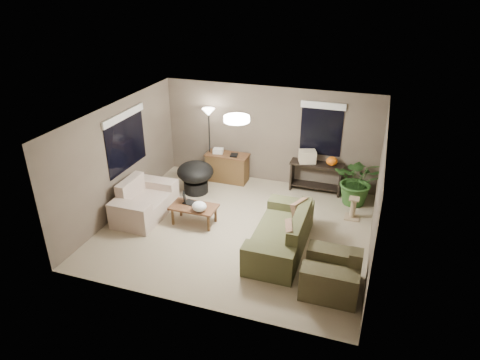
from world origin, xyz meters
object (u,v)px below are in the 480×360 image
(main_sofa, at_px, (282,236))
(armchair, at_px, (332,274))
(cat_scratching_post, at_px, (353,209))
(papasan_chair, at_px, (195,175))
(floor_lamp, at_px, (209,121))
(console_table, at_px, (316,175))
(houseplant, at_px, (357,186))
(desk, at_px, (227,167))
(coffee_table, at_px, (194,209))
(loveseat, at_px, (144,203))

(main_sofa, xyz_separation_m, armchair, (1.09, -0.89, 0.00))
(main_sofa, distance_m, cat_scratching_post, 2.05)
(papasan_chair, distance_m, floor_lamp, 1.42)
(console_table, height_order, houseplant, houseplant)
(desk, distance_m, houseplant, 3.32)
(console_table, distance_m, houseplant, 1.08)
(houseplant, bearing_deg, main_sofa, -117.25)
(coffee_table, xyz_separation_m, cat_scratching_post, (3.26, 1.32, -0.14))
(loveseat, relative_size, desk, 1.45)
(coffee_table, distance_m, floor_lamp, 2.60)
(coffee_table, bearing_deg, cat_scratching_post, 22.06)
(console_table, bearing_deg, loveseat, -145.19)
(papasan_chair, height_order, floor_lamp, floor_lamp)
(coffee_table, height_order, houseplant, houseplant)
(loveseat, xyz_separation_m, floor_lamp, (0.69, 2.25, 1.30))
(loveseat, xyz_separation_m, papasan_chair, (0.65, 1.40, 0.17))
(desk, bearing_deg, main_sofa, -50.90)
(coffee_table, xyz_separation_m, houseplant, (3.27, 2.04, 0.11))
(loveseat, height_order, console_table, loveseat)
(main_sofa, distance_m, houseplant, 2.68)
(armchair, bearing_deg, main_sofa, 140.82)
(main_sofa, bearing_deg, console_table, 85.82)
(floor_lamp, bearing_deg, main_sofa, -44.90)
(loveseat, distance_m, armchair, 4.51)
(cat_scratching_post, bearing_deg, desk, 164.53)
(main_sofa, relative_size, armchair, 2.20)
(desk, relative_size, papasan_chair, 1.01)
(console_table, bearing_deg, floor_lamp, -176.89)
(floor_lamp, bearing_deg, houseplant, -2.85)
(loveseat, distance_m, desk, 2.55)
(armchair, distance_m, cat_scratching_post, 2.55)
(loveseat, relative_size, papasan_chair, 1.47)
(desk, height_order, cat_scratching_post, desk)
(armchair, distance_m, papasan_chair, 4.53)
(main_sofa, xyz_separation_m, console_table, (0.20, 2.71, 0.14))
(cat_scratching_post, bearing_deg, console_table, 133.82)
(armchair, xyz_separation_m, console_table, (-0.89, 3.60, 0.14))
(main_sofa, height_order, armchair, same)
(console_table, bearing_deg, armchair, -76.09)
(main_sofa, bearing_deg, loveseat, 174.60)
(floor_lamp, xyz_separation_m, houseplant, (3.79, -0.19, -1.13))
(loveseat, distance_m, cat_scratching_post, 4.67)
(loveseat, bearing_deg, armchair, -15.38)
(coffee_table, relative_size, papasan_chair, 0.92)
(armchair, relative_size, console_table, 0.77)
(coffee_table, relative_size, houseplant, 0.83)
(main_sofa, relative_size, console_table, 1.69)
(coffee_table, relative_size, console_table, 0.77)
(loveseat, relative_size, cat_scratching_post, 3.20)
(coffee_table, bearing_deg, papasan_chair, 112.45)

